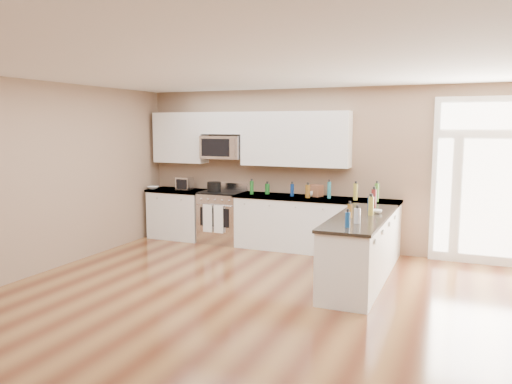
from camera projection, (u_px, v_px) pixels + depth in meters
ground at (227, 334)px, 5.20m from camera, size 8.00×8.00×0.00m
room_shell at (226, 171)px, 4.98m from camera, size 8.00×8.00×8.00m
back_cabinet_left at (179, 215)px, 9.62m from camera, size 1.10×0.66×0.94m
back_cabinet_right at (314, 226)px, 8.57m from camera, size 2.85×0.66×0.94m
peninsula_cabinet at (360, 252)px, 6.83m from camera, size 0.69×2.32×0.94m
upper_cabinet_left at (181, 138)px, 9.56m from camera, size 1.04×0.33×0.95m
upper_cabinet_right at (295, 139)px, 8.67m from camera, size 1.94×0.33×0.95m
upper_cabinet_short at (224, 123)px, 9.17m from camera, size 0.82×0.33×0.40m
microwave at (223, 147)px, 9.19m from camera, size 0.78×0.41×0.42m
entry_door at (490, 182)px, 7.64m from camera, size 1.70×0.10×2.60m
kitchen_range at (222, 217)px, 9.25m from camera, size 0.77×0.68×1.08m
stockpot at (214, 186)px, 9.13m from camera, size 0.28×0.28×0.20m
toaster_oven at (185, 183)px, 9.49m from camera, size 0.29×0.23×0.24m
cardboard_box at (315, 191)px, 8.62m from camera, size 0.29×0.25×0.20m
bowl_left at (153, 188)px, 9.62m from camera, size 0.25×0.25×0.05m
bowl_peninsula at (376, 211)px, 6.96m from camera, size 0.19×0.19×0.05m
cup_counter at (310, 194)px, 8.59m from camera, size 0.13×0.13×0.10m
counter_bottles at (335, 197)px, 7.70m from camera, size 2.41×2.42×0.30m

